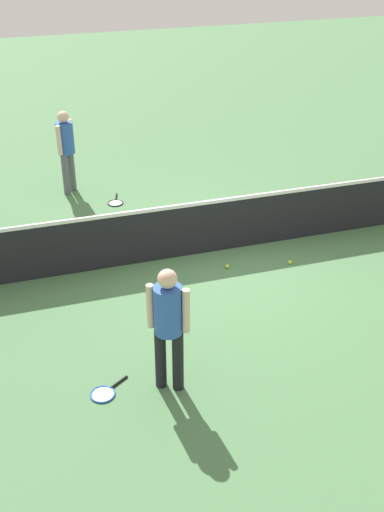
{
  "coord_description": "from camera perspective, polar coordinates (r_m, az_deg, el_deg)",
  "views": [
    {
      "loc": [
        -3.11,
        -8.92,
        5.37
      ],
      "look_at": [
        -0.78,
        -1.54,
        0.9
      ],
      "focal_mm": 44.37,
      "sensor_mm": 36.0,
      "label": 1
    }
  ],
  "objects": [
    {
      "name": "tennis_racket_far_player",
      "position": [
        12.7,
        -6.91,
        4.82
      ],
      "size": [
        0.38,
        0.61,
        0.03
      ],
      "color": "black",
      "rests_on": "ground_plane"
    },
    {
      "name": "tennis_racket_near_player",
      "position": [
        8.04,
        -7.91,
        -12.15
      ],
      "size": [
        0.58,
        0.46,
        0.03
      ],
      "color": "blue",
      "rests_on": "ground_plane"
    },
    {
      "name": "tennis_ball_by_net",
      "position": [
        10.4,
        3.22,
        -0.94
      ],
      "size": [
        0.07,
        0.07,
        0.07
      ],
      "primitive_type": "sphere",
      "color": "#C6E033",
      "rests_on": "ground_plane"
    },
    {
      "name": "player_far_side",
      "position": [
        12.97,
        -11.3,
        9.77
      ],
      "size": [
        0.48,
        0.48,
        1.7
      ],
      "color": "#595960",
      "rests_on": "ground_plane"
    },
    {
      "name": "court_net",
      "position": [
        10.63,
        1.5,
        2.73
      ],
      "size": [
        10.09,
        0.09,
        1.07
      ],
      "color": "#4C4C51",
      "rests_on": "ground_plane"
    },
    {
      "name": "player_near_side",
      "position": [
        7.45,
        -2.15,
        -5.83
      ],
      "size": [
        0.49,
        0.47,
        1.7
      ],
      "color": "black",
      "rests_on": "ground_plane"
    },
    {
      "name": "tennis_ball_near_player",
      "position": [
        10.62,
        8.83,
        -0.56
      ],
      "size": [
        0.07,
        0.07,
        0.07
      ],
      "primitive_type": "sphere",
      "color": "#C6E033",
      "rests_on": "ground_plane"
    },
    {
      "name": "ground_plane",
      "position": [
        10.87,
        1.47,
        0.38
      ],
      "size": [
        40.0,
        40.0,
        0.0
      ],
      "primitive_type": "plane",
      "color": "#4C7A4C"
    }
  ]
}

